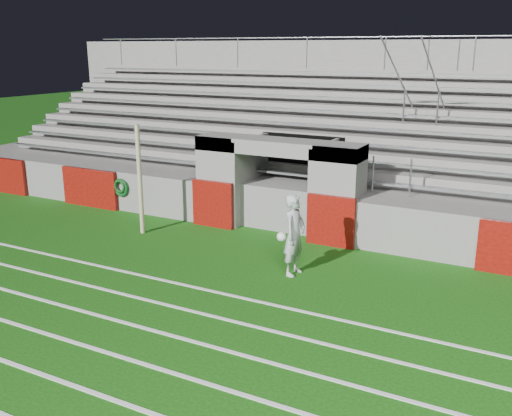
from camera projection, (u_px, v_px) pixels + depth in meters
The scene contains 6 objects.
ground at pixel (213, 271), 13.28m from camera, with size 90.00×90.00×0.00m, color #134B0C.
field_post at pixel (140, 180), 15.61m from camera, with size 0.13×0.13×3.05m, color tan.
field_markings at pixel (46, 376), 9.02m from camera, with size 28.00×8.09×0.01m.
stadium_structure at pixel (334, 154), 19.68m from camera, with size 26.00×8.48×5.42m.
goalkeeper_with_ball at pixel (294, 235), 12.86m from camera, with size 0.64×0.71×1.88m.
hose_coil at pixel (120, 187), 17.90m from camera, with size 0.59×0.15×0.59m.
Camera 1 is at (6.64, -10.51, 5.01)m, focal length 40.00 mm.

